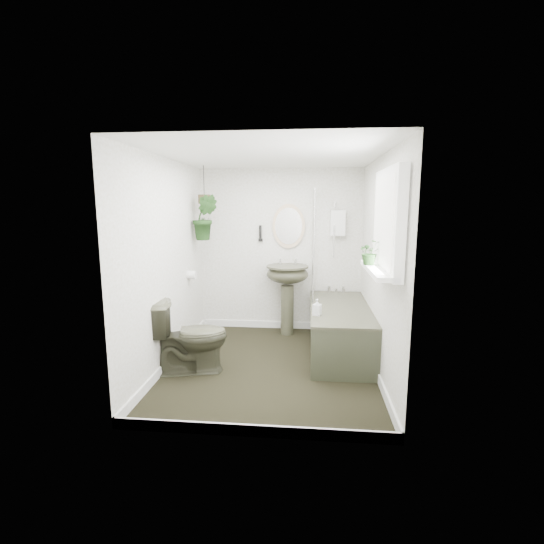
{
  "coord_description": "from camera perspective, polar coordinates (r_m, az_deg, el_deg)",
  "views": [
    {
      "loc": [
        0.42,
        -4.19,
        1.79
      ],
      "look_at": [
        0.0,
        0.15,
        1.05
      ],
      "focal_mm": 26.0,
      "sensor_mm": 36.0,
      "label": 1
    }
  ],
  "objects": [
    {
      "name": "skirting",
      "position": [
        4.56,
        -0.18,
        -12.81
      ],
      "size": [
        2.3,
        2.8,
        0.1
      ],
      "primitive_type": "cube",
      "color": "white",
      "rests_on": "floor"
    },
    {
      "name": "bath_screen",
      "position": [
        5.21,
        6.06,
        3.96
      ],
      "size": [
        0.04,
        0.72,
        1.4
      ],
      "primitive_type": null,
      "color": "silver",
      "rests_on": "bathtub"
    },
    {
      "name": "wall_back",
      "position": [
        5.65,
        1.22,
        3.14
      ],
      "size": [
        2.3,
        0.02,
        2.3
      ],
      "primitive_type": "cube",
      "color": "white",
      "rests_on": "ground"
    },
    {
      "name": "soap_bottle",
      "position": [
        4.42,
        6.54,
        -5.07
      ],
      "size": [
        0.11,
        0.11,
        0.18
      ],
      "primitive_type": "imported",
      "rotation": [
        0.0,
        0.0,
        -0.36
      ],
      "color": "black",
      "rests_on": "bathtub"
    },
    {
      "name": "hanging_pot",
      "position": [
        5.33,
        -9.77,
        10.35
      ],
      "size": [
        0.16,
        0.16,
        0.12
      ],
      "primitive_type": "cylinder",
      "color": "#473B23",
      "rests_on": "ceiling"
    },
    {
      "name": "shower_box",
      "position": [
        5.55,
        9.51,
        7.03
      ],
      "size": [
        0.2,
        0.1,
        0.35
      ],
      "primitive_type": "cube",
      "color": "white",
      "rests_on": "wall_back"
    },
    {
      "name": "wall_sconce",
      "position": [
        5.61,
        -1.7,
        5.65
      ],
      "size": [
        0.04,
        0.04,
        0.22
      ],
      "primitive_type": "cylinder",
      "color": "black",
      "rests_on": "wall_back"
    },
    {
      "name": "sill_plant",
      "position": [
        3.73,
        14.0,
        2.81
      ],
      "size": [
        0.25,
        0.23,
        0.23
      ],
      "primitive_type": "imported",
      "rotation": [
        0.0,
        0.0,
        0.27
      ],
      "color": "black",
      "rests_on": "window_sill"
    },
    {
      "name": "window_sill",
      "position": [
        3.59,
        15.09,
        0.3
      ],
      "size": [
        0.18,
        1.0,
        0.04
      ],
      "primitive_type": "cube",
      "color": "white",
      "rests_on": "wall_right"
    },
    {
      "name": "wall_front",
      "position": [
        2.89,
        -2.97,
        -3.23
      ],
      "size": [
        2.3,
        0.02,
        2.3
      ],
      "primitive_type": "cube",
      "color": "white",
      "rests_on": "ground"
    },
    {
      "name": "window_blinds",
      "position": [
        3.55,
        15.79,
        7.0
      ],
      "size": [
        0.01,
        0.86,
        0.76
      ],
      "primitive_type": "cube",
      "color": "white",
      "rests_on": "wall_right"
    },
    {
      "name": "wall_right",
      "position": [
        4.31,
        15.36,
        0.73
      ],
      "size": [
        0.02,
        2.8,
        2.3
      ],
      "primitive_type": "cube",
      "color": "white",
      "rests_on": "ground"
    },
    {
      "name": "window_recess",
      "position": [
        3.56,
        16.51,
        6.97
      ],
      "size": [
        0.08,
        1.0,
        0.9
      ],
      "primitive_type": "cube",
      "color": "white",
      "rests_on": "wall_right"
    },
    {
      "name": "bathtub",
      "position": [
        4.94,
        9.77,
        -8.18
      ],
      "size": [
        0.72,
        1.72,
        0.58
      ],
      "primitive_type": null,
      "color": "#3C3C2C",
      "rests_on": "floor"
    },
    {
      "name": "oval_mirror",
      "position": [
        5.58,
        2.42,
        6.65
      ],
      "size": [
        0.46,
        0.03,
        0.62
      ],
      "primitive_type": "ellipsoid",
      "color": "beige",
      "rests_on": "wall_back"
    },
    {
      "name": "toilet_roll_holder",
      "position": [
        5.2,
        -11.57,
        -0.42
      ],
      "size": [
        0.11,
        0.11,
        0.11
      ],
      "primitive_type": "cylinder",
      "rotation": [
        0.0,
        1.57,
        0.0
      ],
      "color": "white",
      "rests_on": "wall_left"
    },
    {
      "name": "wall_left",
      "position": [
        4.52,
        -14.98,
        1.17
      ],
      "size": [
        0.02,
        2.8,
        2.3
      ],
      "primitive_type": "cube",
      "color": "white",
      "rests_on": "ground"
    },
    {
      "name": "ceiling",
      "position": [
        4.24,
        -0.2,
        16.66
      ],
      "size": [
        2.3,
        2.8,
        0.02
      ],
      "primitive_type": "cube",
      "color": "white",
      "rests_on": "ground"
    },
    {
      "name": "hanging_plant",
      "position": [
        5.33,
        -9.7,
        7.79
      ],
      "size": [
        0.36,
        0.3,
        0.6
      ],
      "primitive_type": "imported",
      "rotation": [
        0.0,
        0.0,
        0.11
      ],
      "color": "black",
      "rests_on": "ceiling"
    },
    {
      "name": "floor",
      "position": [
        4.58,
        -0.18,
        -13.5
      ],
      "size": [
        2.3,
        2.8,
        0.02
      ],
      "primitive_type": "cube",
      "color": "black",
      "rests_on": "ground"
    },
    {
      "name": "toilet",
      "position": [
        4.39,
        -11.75,
        -9.07
      ],
      "size": [
        0.87,
        0.62,
        0.8
      ],
      "primitive_type": "imported",
      "rotation": [
        0.0,
        0.0,
        1.82
      ],
      "color": "#3C3C2C",
      "rests_on": "floor"
    },
    {
      "name": "pedestal_sink",
      "position": [
        5.49,
        2.21,
        -4.05
      ],
      "size": [
        0.62,
        0.54,
        0.98
      ],
      "primitive_type": null,
      "rotation": [
        0.0,
        0.0,
        -0.09
      ],
      "color": "#3C3C2C",
      "rests_on": "floor"
    }
  ]
}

